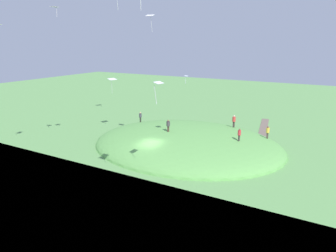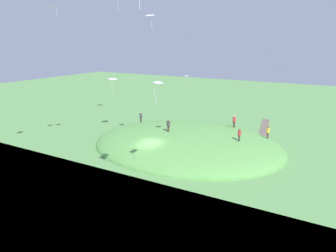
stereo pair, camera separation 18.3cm
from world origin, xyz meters
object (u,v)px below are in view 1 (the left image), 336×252
at_px(person_watching_kites, 268,131).
at_px(kite_0, 158,84).
at_px(person_walking_path, 168,124).
at_px(kite_6, 150,16).
at_px(kite_1, 112,80).
at_px(kite_2, 55,7).
at_px(person_near_shore, 140,116).
at_px(kite_7, 186,76).
at_px(person_on_hilltop, 234,120).
at_px(person_with_child, 239,133).

xyz_separation_m(person_watching_kites, kite_0, (-18.03, 5.64, 7.79)).
xyz_separation_m(person_walking_path, kite_6, (-3.01, 0.61, 13.01)).
relative_size(kite_1, kite_2, 2.11).
bearing_deg(person_walking_path, person_near_shore, -67.57).
bearing_deg(person_near_shore, kite_7, -5.86).
xyz_separation_m(person_on_hilltop, kite_2, (-16.85, 15.24, 14.29)).
height_order(kite_2, kite_7, kite_2).
xyz_separation_m(person_walking_path, kite_0, (-11.35, -5.51, 6.85)).
height_order(person_near_shore, kite_7, kite_7).
bearing_deg(kite_6, person_watching_kites, -50.48).
height_order(person_near_shore, kite_2, kite_2).
bearing_deg(kite_7, person_near_shore, 85.84).
bearing_deg(kite_7, person_walking_path, 174.82).
height_order(person_near_shore, kite_0, kite_0).
bearing_deg(kite_1, person_walking_path, -99.06).
height_order(kite_2, kite_6, kite_2).
xyz_separation_m(person_watching_kites, person_near_shore, (-1.92, 18.82, 0.19)).
xyz_separation_m(person_with_child, kite_2, (-10.35, 18.04, 14.19)).
bearing_deg(person_with_child, kite_7, -85.22).
bearing_deg(person_near_shore, kite_2, -97.95).
height_order(person_with_child, kite_2, kite_2).
bearing_deg(kite_6, kite_7, -7.79).
relative_size(person_on_hilltop, kite_0, 0.94).
bearing_deg(person_with_child, person_near_shore, -79.22).
distance_m(kite_0, kite_6, 12.03).
distance_m(person_on_hilltop, kite_1, 18.42).
bearing_deg(person_with_child, kite_6, -42.46).
height_order(person_walking_path, person_on_hilltop, person_walking_path).
bearing_deg(kite_1, person_watching_kites, -76.76).
height_order(person_with_child, kite_0, kite_0).
bearing_deg(person_near_shore, person_walking_path, -33.59).
xyz_separation_m(person_watching_kites, kite_6, (-9.70, 11.76, 13.95)).
distance_m(kite_2, kite_6, 10.31).
bearing_deg(person_watching_kites, person_on_hilltop, 150.17).
height_order(person_on_hilltop, kite_2, kite_2).
height_order(person_on_hilltop, person_with_child, person_with_child).
distance_m(person_watching_kites, person_near_shore, 18.91).
relative_size(person_watching_kites, kite_6, 0.91).
distance_m(person_walking_path, kite_7, 7.13).
xyz_separation_m(person_on_hilltop, kite_0, (-19.46, 0.59, 7.25)).
height_order(kite_0, kite_6, kite_6).
bearing_deg(person_near_shore, person_watching_kites, 4.12).
height_order(kite_0, kite_2, kite_2).
relative_size(person_with_child, kite_6, 0.85).
bearing_deg(person_with_child, kite_2, -38.59).
distance_m(kite_1, kite_7, 10.99).
distance_m(person_on_hilltop, kite_0, 20.78).
relative_size(person_on_hilltop, kite_2, 1.70).
relative_size(person_watching_kites, person_with_child, 1.08).
bearing_deg(kite_0, person_on_hilltop, -1.73).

